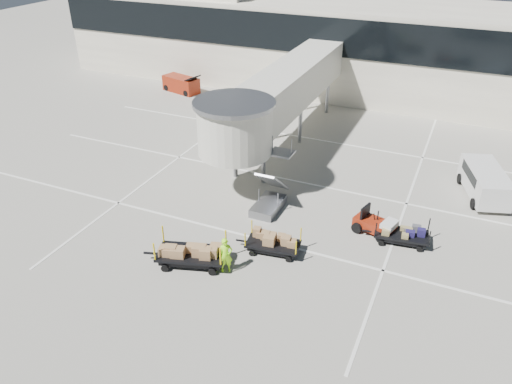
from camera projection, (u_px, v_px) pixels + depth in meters
ground at (256, 263)px, 25.12m from camera, size 140.00×140.00×0.00m
lane_markings at (304, 180)px, 32.76m from camera, size 40.00×30.00×0.02m
terminal at (381, 48)px, 46.98m from camera, size 64.00×12.11×15.20m
jet_bridge at (275, 97)px, 34.13m from camera, size 5.70×20.40×6.03m
baggage_tug at (376, 225)px, 27.18m from camera, size 2.46×1.95×1.48m
suitcase_cart at (400, 234)px, 26.49m from camera, size 3.51×1.76×1.35m
box_cart_near at (274, 244)px, 25.66m from camera, size 3.45×1.75×1.33m
box_cart_far at (197, 253)px, 24.77m from camera, size 4.24×2.61×1.63m
ground_worker at (226, 255)px, 24.15m from camera, size 0.81×0.75×1.87m
minivan at (484, 180)px, 30.54m from camera, size 3.31×5.11×1.80m
belt_loader at (181, 84)px, 48.19m from camera, size 4.20×2.45×1.91m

